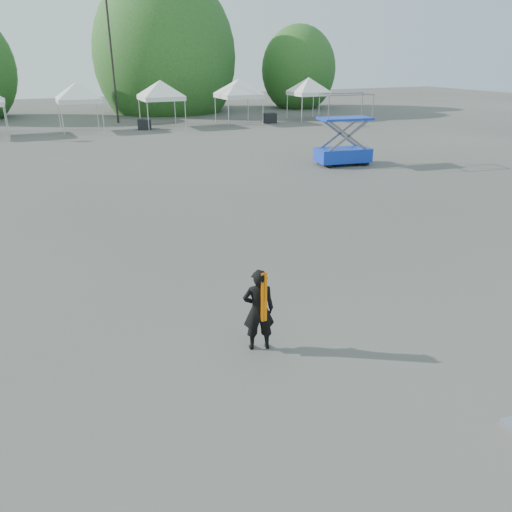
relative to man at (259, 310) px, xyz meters
name	(u,v)px	position (x,y,z in m)	size (l,w,h in m)	color
ground	(236,289)	(0.56, 2.47, -0.79)	(120.00, 120.00, 0.00)	#474442
light_pole_east	(111,48)	(3.56, 34.47, 4.72)	(0.60, 0.25, 9.80)	black
tree_mid_e	(165,57)	(9.56, 41.47, 4.05)	(5.12, 5.12, 7.79)	#382314
tree_far_e	(298,70)	(22.56, 39.47, 2.83)	(3.84, 3.84, 5.84)	#382314
tent_e	(77,86)	(0.42, 30.98, 2.27)	(4.05, 4.05, 3.88)	silver
tent_f	(160,84)	(6.20, 30.70, 2.27)	(4.19, 4.19, 3.88)	silver
tent_g	(238,83)	(12.19, 30.20, 2.27)	(4.31, 4.31, 3.88)	silver
tent_h	(309,81)	(18.39, 30.18, 2.27)	(3.84, 3.84, 3.88)	silver
man	(259,310)	(0.00, 0.00, 0.00)	(0.66, 0.52, 1.58)	black
scissor_lift	(344,130)	(10.70, 13.35, 0.90)	(2.75, 1.64, 3.35)	#0E0DB3
crate_mid	(145,124)	(4.62, 29.77, -0.42)	(0.95, 0.74, 0.74)	black
crate_east	(270,118)	(14.53, 29.45, -0.41)	(0.98, 0.76, 0.76)	black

